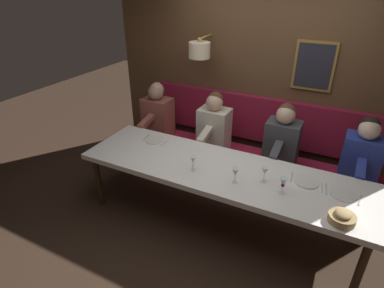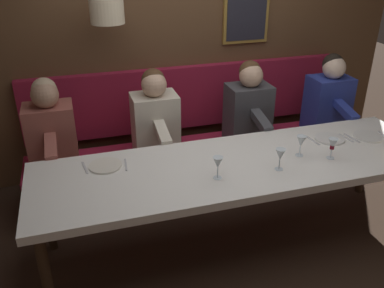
{
  "view_description": "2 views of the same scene",
  "coord_description": "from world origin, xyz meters",
  "px_view_note": "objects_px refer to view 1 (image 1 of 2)",
  "views": [
    {
      "loc": [
        -2.62,
        -0.99,
        2.52
      ],
      "look_at": [
        0.05,
        0.36,
        0.92
      ],
      "focal_mm": 29.14,
      "sensor_mm": 36.0,
      "label": 1
    },
    {
      "loc": [
        -2.46,
        1.12,
        2.23
      ],
      "look_at": [
        0.05,
        0.36,
        0.92
      ],
      "focal_mm": 38.63,
      "sensor_mm": 36.0,
      "label": 2
    }
  ],
  "objects_px": {
    "dining_table": "(220,173)",
    "wine_glass_1": "(283,183)",
    "diner_near": "(282,137)",
    "diner_far": "(157,112)",
    "wine_glass_0": "(265,171)",
    "wine_glass_3": "(193,161)",
    "bread_bowl": "(342,217)",
    "diner_nearest": "(362,153)",
    "diner_middle": "(214,123)",
    "wine_glass_2": "(235,172)"
  },
  "relations": [
    {
      "from": "dining_table",
      "to": "diner_near",
      "type": "height_order",
      "value": "diner_near"
    },
    {
      "from": "wine_glass_0",
      "to": "bread_bowl",
      "type": "bearing_deg",
      "value": -110.99
    },
    {
      "from": "diner_near",
      "to": "wine_glass_3",
      "type": "relative_size",
      "value": 4.82
    },
    {
      "from": "diner_near",
      "to": "bread_bowl",
      "type": "bearing_deg",
      "value": -147.65
    },
    {
      "from": "diner_far",
      "to": "diner_nearest",
      "type": "bearing_deg",
      "value": -90.0
    },
    {
      "from": "diner_middle",
      "to": "wine_glass_2",
      "type": "distance_m",
      "value": 1.26
    },
    {
      "from": "diner_nearest",
      "to": "diner_near",
      "type": "distance_m",
      "value": 0.87
    },
    {
      "from": "diner_far",
      "to": "wine_glass_2",
      "type": "height_order",
      "value": "diner_far"
    },
    {
      "from": "diner_middle",
      "to": "wine_glass_0",
      "type": "distance_m",
      "value": 1.3
    },
    {
      "from": "diner_near",
      "to": "diner_middle",
      "type": "distance_m",
      "value": 0.9
    },
    {
      "from": "wine_glass_1",
      "to": "diner_far",
      "type": "bearing_deg",
      "value": 63.27
    },
    {
      "from": "diner_middle",
      "to": "wine_glass_1",
      "type": "bearing_deg",
      "value": -132.0
    },
    {
      "from": "bread_bowl",
      "to": "diner_nearest",
      "type": "bearing_deg",
      "value": -5.74
    },
    {
      "from": "diner_nearest",
      "to": "wine_glass_0",
      "type": "distance_m",
      "value": 1.25
    },
    {
      "from": "diner_nearest",
      "to": "dining_table",
      "type": "bearing_deg",
      "value": 123.77
    },
    {
      "from": "wine_glass_3",
      "to": "wine_glass_0",
      "type": "bearing_deg",
      "value": -79.47
    },
    {
      "from": "diner_middle",
      "to": "wine_glass_1",
      "type": "xyz_separation_m",
      "value": [
        -1.02,
        -1.13,
        0.04
      ]
    },
    {
      "from": "diner_near",
      "to": "diner_far",
      "type": "xyz_separation_m",
      "value": [
        0.0,
        1.79,
        0.0
      ]
    },
    {
      "from": "wine_glass_1",
      "to": "wine_glass_3",
      "type": "height_order",
      "value": "same"
    },
    {
      "from": "diner_near",
      "to": "wine_glass_3",
      "type": "xyz_separation_m",
      "value": [
        -1.04,
        0.69,
        0.04
      ]
    },
    {
      "from": "dining_table",
      "to": "wine_glass_1",
      "type": "bearing_deg",
      "value": -101.47
    },
    {
      "from": "diner_nearest",
      "to": "wine_glass_3",
      "type": "distance_m",
      "value": 1.88
    },
    {
      "from": "diner_far",
      "to": "wine_glass_0",
      "type": "xyz_separation_m",
      "value": [
        -0.91,
        -1.82,
        0.04
      ]
    },
    {
      "from": "diner_nearest",
      "to": "wine_glass_1",
      "type": "height_order",
      "value": "diner_nearest"
    },
    {
      "from": "wine_glass_1",
      "to": "wine_glass_2",
      "type": "bearing_deg",
      "value": 94.93
    },
    {
      "from": "wine_glass_0",
      "to": "wine_glass_2",
      "type": "relative_size",
      "value": 1.0
    },
    {
      "from": "wine_glass_3",
      "to": "bread_bowl",
      "type": "height_order",
      "value": "wine_glass_3"
    },
    {
      "from": "dining_table",
      "to": "wine_glass_1",
      "type": "relative_size",
      "value": 18.75
    },
    {
      "from": "diner_near",
      "to": "diner_middle",
      "type": "height_order",
      "value": "same"
    },
    {
      "from": "diner_far",
      "to": "wine_glass_1",
      "type": "bearing_deg",
      "value": -116.73
    },
    {
      "from": "diner_far",
      "to": "wine_glass_1",
      "type": "xyz_separation_m",
      "value": [
        -1.02,
        -2.02,
        0.04
      ]
    },
    {
      "from": "diner_near",
      "to": "diner_far",
      "type": "distance_m",
      "value": 1.79
    },
    {
      "from": "diner_near",
      "to": "diner_far",
      "type": "bearing_deg",
      "value": 90.0
    },
    {
      "from": "bread_bowl",
      "to": "diner_near",
      "type": "bearing_deg",
      "value": 32.35
    },
    {
      "from": "dining_table",
      "to": "wine_glass_2",
      "type": "bearing_deg",
      "value": -128.5
    },
    {
      "from": "diner_near",
      "to": "diner_far",
      "type": "height_order",
      "value": "same"
    },
    {
      "from": "diner_near",
      "to": "wine_glass_1",
      "type": "bearing_deg",
      "value": -167.4
    },
    {
      "from": "diner_far",
      "to": "bread_bowl",
      "type": "xyz_separation_m",
      "value": [
        -1.19,
        -2.55,
        -0.03
      ]
    },
    {
      "from": "diner_middle",
      "to": "wine_glass_3",
      "type": "height_order",
      "value": "diner_middle"
    },
    {
      "from": "dining_table",
      "to": "diner_near",
      "type": "relative_size",
      "value": 3.89
    },
    {
      "from": "diner_near",
      "to": "bread_bowl",
      "type": "xyz_separation_m",
      "value": [
        -1.19,
        -0.75,
        -0.03
      ]
    },
    {
      "from": "diner_near",
      "to": "wine_glass_1",
      "type": "height_order",
      "value": "diner_near"
    },
    {
      "from": "diner_near",
      "to": "wine_glass_0",
      "type": "bearing_deg",
      "value": -178.4
    },
    {
      "from": "diner_near",
      "to": "dining_table",
      "type": "bearing_deg",
      "value": 153.22
    },
    {
      "from": "wine_glass_0",
      "to": "wine_glass_3",
      "type": "height_order",
      "value": "same"
    },
    {
      "from": "diner_middle",
      "to": "wine_glass_3",
      "type": "relative_size",
      "value": 4.82
    },
    {
      "from": "diner_middle",
      "to": "diner_far",
      "type": "relative_size",
      "value": 1.0
    },
    {
      "from": "diner_nearest",
      "to": "diner_near",
      "type": "relative_size",
      "value": 1.0
    },
    {
      "from": "dining_table",
      "to": "wine_glass_3",
      "type": "bearing_deg",
      "value": 123.56
    },
    {
      "from": "wine_glass_0",
      "to": "diner_nearest",
      "type": "bearing_deg",
      "value": -42.96
    }
  ]
}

